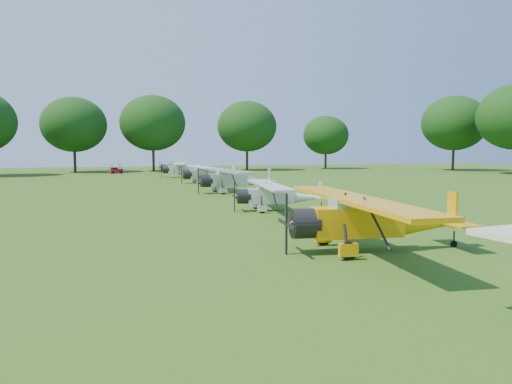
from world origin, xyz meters
TOP-DOWN VIEW (x-y plane):
  - ground at (0.00, 0.00)m, footprint 160.00×160.00m
  - tree_belt at (3.57, 0.16)m, footprint 137.36×130.27m
  - aircraft_2 at (0.39, -12.89)m, footprint 7.30×11.62m
  - aircraft_3 at (0.91, -0.17)m, footprint 5.97×9.49m
  - aircraft_4 at (1.32, 12.97)m, footprint 7.06×11.24m
  - aircraft_5 at (1.35, 25.63)m, footprint 6.53×10.42m
  - aircraft_6 at (0.41, 37.78)m, footprint 6.75×10.70m
  - aircraft_7 at (0.89, 49.66)m, footprint 5.90×9.39m
  - golf_cart at (-8.41, 50.73)m, footprint 2.12×1.63m

SIDE VIEW (x-z plane):
  - ground at x=0.00m, z-range 0.00..0.00m
  - golf_cart at x=-8.41m, z-range -0.27..1.34m
  - aircraft_7 at x=0.89m, z-range 0.16..2.01m
  - aircraft_3 at x=0.91m, z-range 0.16..2.02m
  - aircraft_5 at x=1.35m, z-range 0.17..2.22m
  - aircraft_6 at x=0.41m, z-range 0.18..2.28m
  - aircraft_4 at x=1.32m, z-range 0.19..2.40m
  - aircraft_2 at x=0.39m, z-range 0.19..2.48m
  - tree_belt at x=3.57m, z-range 0.77..15.29m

